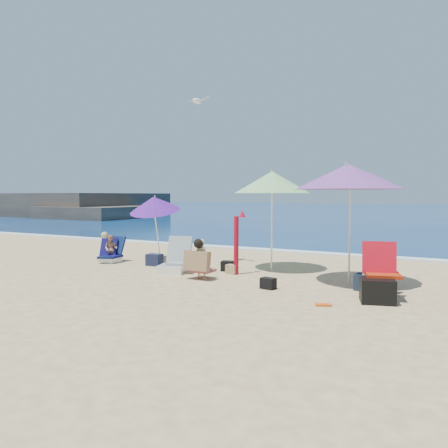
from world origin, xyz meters
The scene contains 21 objects.
ground centered at (0.00, 0.00, 0.00)m, with size 120.00×120.00×0.00m.
sea centered at (0.00, 45.00, -0.05)m, with size 120.00×80.00×0.12m.
foam centered at (0.00, 5.10, 0.02)m, with size 120.00×0.50×0.04m.
headland centered at (-27.29, 19.73, 0.57)m, with size 20.50×11.50×2.60m.
umbrella_turquoise centered at (2.44, 1.04, 2.12)m, with size 2.46×2.46×2.41m.
umbrella_striped centered at (0.52, 1.84, 2.05)m, with size 2.08×2.08×2.35m.
umbrella_blue centered at (-2.79, 1.71, 1.52)m, with size 1.58×1.62×1.85m.
furled_umbrella centered at (0.08, 0.92, 0.78)m, with size 0.23×0.31×1.42m.
chair_navy centered at (-3.60, 0.94, 0.18)m, with size 0.56×0.61×0.66m.
chair_rainbow centered at (-1.27, 0.47, 0.21)m, with size 0.82×0.91×0.80m.
camp_chair_left centered at (3.24, -0.22, 0.29)m, with size 0.70×0.87×0.97m.
camp_chair_right centered at (3.12, 0.56, 0.32)m, with size 0.58×0.76×0.90m.
person_center centered at (-0.36, 0.05, 0.41)m, with size 0.58×0.51×0.85m.
person_left centered at (-3.60, 0.87, 0.36)m, with size 0.65×0.64×0.80m.
bag_navy_a centered at (-2.27, 1.01, 0.14)m, with size 0.39×0.30×0.29m.
bag_black_a centered at (-0.28, 1.18, 0.12)m, with size 0.36×0.29×0.23m.
bag_tan centered at (-0.04, 0.88, 0.10)m, with size 0.26×0.20×0.21m.
bag_navy_b centered at (2.92, 0.54, 0.15)m, with size 0.43×0.35×0.30m.
bag_black_b centered at (1.27, -0.18, 0.10)m, with size 0.30×0.23×0.21m.
orange_item centered at (2.53, -0.94, 0.02)m, with size 0.28×0.21×0.03m.
seagull centered at (-1.47, 1.78, 4.10)m, with size 0.79×0.38×0.13m.
Camera 1 is at (4.35, -7.70, 1.76)m, focal length 35.06 mm.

